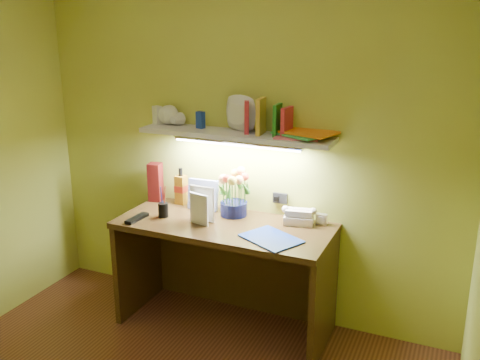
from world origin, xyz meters
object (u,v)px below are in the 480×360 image
at_px(whisky_bottle, 181,186).
at_px(desk, 225,276).
at_px(desk_clock, 322,219).
at_px(flower_bouquet, 234,192).
at_px(telephone, 299,215).

bearing_deg(whisky_bottle, desk, -27.17).
bearing_deg(whisky_bottle, desk_clock, 0.49).
distance_m(desk, whisky_bottle, 0.71).
bearing_deg(desk_clock, whisky_bottle, 178.68).
xyz_separation_m(flower_bouquet, whisky_bottle, (-0.44, 0.06, -0.03)).
distance_m(flower_bouquet, telephone, 0.46).
height_order(desk, flower_bouquet, flower_bouquet).
xyz_separation_m(desk_clock, whisky_bottle, (-1.02, -0.01, 0.10)).
bearing_deg(telephone, desk, -167.00).
relative_size(telephone, whisky_bottle, 0.71).
bearing_deg(whisky_bottle, flower_bouquet, -7.89).
height_order(telephone, whisky_bottle, whisky_bottle).
relative_size(desk, whisky_bottle, 5.33).
bearing_deg(desk, desk_clock, 22.08).
bearing_deg(desk, flower_bouquet, 91.96).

